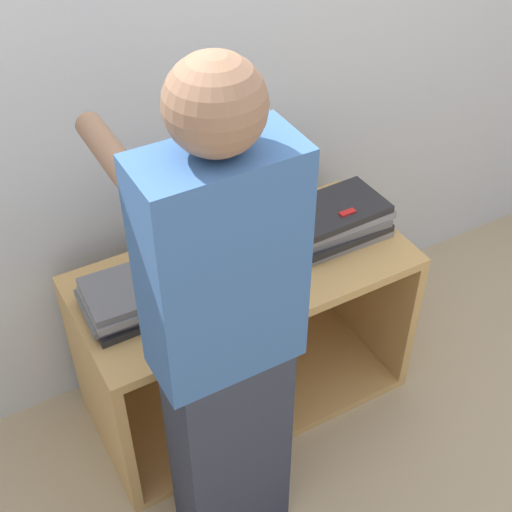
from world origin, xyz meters
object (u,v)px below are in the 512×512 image
at_px(laptop_open, 237,250).
at_px(laptop_stack_left, 140,295).
at_px(person, 224,345).
at_px(laptop_stack_right, 336,220).

xyz_separation_m(laptop_open, laptop_stack_left, (-0.38, -0.05, 0.00)).
relative_size(laptop_open, person, 0.21).
bearing_deg(laptop_open, laptop_stack_left, -172.51).
bearing_deg(laptop_stack_right, person, -147.11).
bearing_deg(laptop_stack_right, laptop_stack_left, -179.75).
xyz_separation_m(laptop_stack_right, person, (-0.68, -0.44, 0.12)).
distance_m(laptop_stack_right, person, 0.82).
xyz_separation_m(laptop_open, person, (-0.30, -0.49, 0.14)).
height_order(laptop_open, person, person).
height_order(laptop_open, laptop_stack_right, laptop_open).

